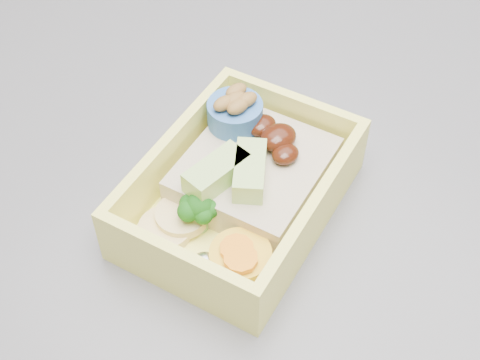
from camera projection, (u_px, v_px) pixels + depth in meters
bento_box at (241, 185)px, 0.46m from camera, size 0.20×0.17×0.06m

